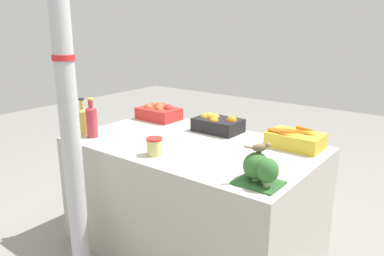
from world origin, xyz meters
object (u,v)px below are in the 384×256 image
Objects in this scene: juice_bottle_golden at (83,120)px; sparrow_bird at (260,147)px; carrot_crate at (295,139)px; apple_crate at (159,112)px; pickle_jar at (154,146)px; support_pole at (66,80)px; orange_crate at (217,123)px; broccoli_pile at (259,168)px; juice_bottle_ruby at (92,121)px.

juice_bottle_golden is 1.36m from sparrow_bird.
carrot_crate is 1.27× the size of juice_bottle_golden.
apple_crate is 0.86m from pickle_jar.
support_pole reaches higher than orange_crate.
juice_bottle_golden is 2.39× the size of sparrow_bird.
broccoli_pile is at bearing 1.72° from pickle_jar.
juice_bottle_ruby reaches higher than broccoli_pile.
juice_bottle_golden is at bearing 179.43° from pickle_jar.
juice_bottle_ruby reaches higher than apple_crate.
carrot_crate is 1.21× the size of juice_bottle_ruby.
juice_bottle_golden is (-0.69, -0.64, 0.05)m from orange_crate.
orange_crate is 1.27× the size of juice_bottle_golden.
juice_bottle_ruby is at bearing 179.34° from pickle_jar.
sparrow_bird is (1.36, 0.02, 0.07)m from juice_bottle_golden.
sparrow_bird reaches higher than carrot_crate.
carrot_crate is at bearing -0.31° from apple_crate.
apple_crate is at bearing 79.35° from juice_bottle_golden.
carrot_crate is 1.35m from juice_bottle_ruby.
pickle_jar is (-0.00, -0.65, -0.01)m from orange_crate.
juice_bottle_ruby is at bearing -92.04° from apple_crate.
orange_crate is 0.60m from carrot_crate.
juice_bottle_golden is (-0.12, -0.64, 0.05)m from apple_crate.
support_pole is 23.30× the size of pickle_jar.
pickle_jar is 0.69m from sparrow_bird.
juice_bottle_golden is at bearing 138.82° from sparrow_bird.
carrot_crate is 3.16× the size of pickle_jar.
support_pole is at bearing -132.00° from carrot_crate.
juice_bottle_ruby is 0.59m from pickle_jar.
apple_crate is 3.03× the size of sparrow_bird.
support_pole reaches higher than sparrow_bird.
juice_bottle_ruby is (-1.19, -0.64, 0.06)m from carrot_crate.
support_pole is at bearing -75.33° from apple_crate.
pickle_jar is at bearing -90.40° from orange_crate.
carrot_crate is 1.50× the size of broccoli_pile.
broccoli_pile is 2.10× the size of pickle_jar.
sparrow_bird is (0.07, -0.62, 0.13)m from carrot_crate.
sparrow_bird is at bearing -26.85° from apple_crate.
orange_crate is at bearing 89.60° from pickle_jar.
broccoli_pile reaches higher than orange_crate.
carrot_crate is at bearing 48.00° from support_pole.
broccoli_pile reaches higher than carrot_crate.
juice_bottle_golden is at bearing -137.16° from orange_crate.
juice_bottle_golden is at bearing 180.00° from juice_bottle_ruby.
carrot_crate is 3.03× the size of sparrow_bird.
juice_bottle_ruby is 1.26m from sparrow_bird.
juice_bottle_ruby is (-0.29, 0.36, -0.34)m from support_pole.
sparrow_bird is (1.24, -0.63, 0.12)m from apple_crate.
support_pole is 7.38× the size of carrot_crate.
carrot_crate is (0.60, -0.00, -0.01)m from orange_crate.
support_pole is 7.38× the size of apple_crate.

